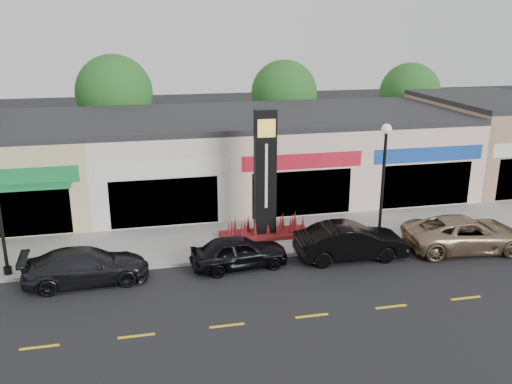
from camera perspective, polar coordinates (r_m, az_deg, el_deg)
ground at (r=21.47m, az=-4.39°, el=-9.79°), size 120.00×120.00×0.00m
sidewalk at (r=25.36m, az=-5.78°, el=-5.23°), size 52.00×4.30×0.15m
curb at (r=23.31m, az=-5.13°, el=-7.31°), size 52.00×0.20×0.15m
shop_beige at (r=31.87m, az=-22.85°, el=2.59°), size 7.00×10.85×4.80m
shop_cream at (r=31.32m, az=-10.18°, el=3.45°), size 7.00×10.01×4.80m
shop_pink_w at (r=32.31m, az=2.33°, el=4.14°), size 7.00×10.01×4.80m
shop_pink_e at (r=34.70m, az=13.63°, el=4.59°), size 7.00×10.01×4.80m
shop_tan at (r=38.20m, az=23.20°, el=5.19°), size 7.00×10.01×5.30m
tree_rear_west at (r=38.75m, az=-14.69°, el=10.05°), size 5.20×5.20×7.83m
tree_rear_mid at (r=40.15m, az=2.97°, el=10.33°), size 4.80×4.80×7.29m
tree_rear_east at (r=43.87m, az=15.87°, el=9.97°), size 4.60×4.60×6.94m
lamp_east_near at (r=24.69m, az=13.27°, el=2.10°), size 0.44×0.44×5.47m
pylon_sign at (r=24.94m, az=0.96°, el=-0.15°), size 4.20×1.30×6.00m
car_dark_sedan at (r=22.37m, az=-17.46°, el=-7.45°), size 2.20×4.90×1.39m
car_black_sedan at (r=22.64m, az=-1.78°, el=-6.32°), size 2.01×4.17×1.37m
car_black_conv at (r=23.75m, az=9.91°, el=-5.16°), size 1.81×4.81×1.57m
car_gold_suv at (r=26.07m, az=21.24°, el=-4.11°), size 3.06×5.72×1.53m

